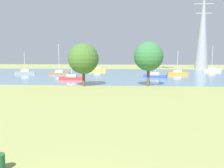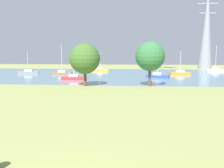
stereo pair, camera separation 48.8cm
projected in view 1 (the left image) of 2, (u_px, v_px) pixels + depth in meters
The scene contains 12 objects.
ground_plane at pixel (110, 94), 29.57m from camera, with size 160.00×160.00×0.00m, color #8C9351.
water_surface at pixel (119, 75), 57.27m from camera, with size 140.00×40.00×0.02m, color slate.
sailboat_blue at pixel (155, 76), 49.80m from camera, with size 5.03×2.93×6.49m.
sailboat_red at pixel (72, 78), 45.51m from camera, with size 4.82×1.55×5.75m.
sailboat_white at pixel (212, 70), 67.06m from camera, with size 4.90×1.87×7.38m.
sailboat_gray at pixel (25, 72), 58.74m from camera, with size 5.03×2.92×5.57m.
sailboat_yellow at pixel (97, 70), 67.42m from camera, with size 4.95×2.10×5.50m.
sailboat_brown at pixel (59, 73), 56.61m from camera, with size 4.88×1.79×7.30m.
sailboat_orange at pixel (177, 73), 56.48m from camera, with size 4.94×2.06×5.70m.
tree_west_far at pixel (83, 59), 36.61m from camera, with size 4.81×4.81×6.73m.
tree_west_near at pixel (149, 56), 36.45m from camera, with size 4.58×4.58×6.99m.
electricity_pylon at pixel (203, 29), 77.53m from camera, with size 6.40×4.40×26.52m.
Camera 1 is at (2.27, -7.06, 5.14)m, focal length 37.60 mm.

